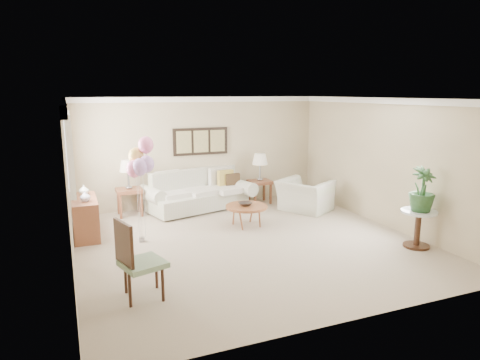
% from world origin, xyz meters
% --- Properties ---
extents(ground_plane, '(6.00, 6.00, 0.00)m').
position_xyz_m(ground_plane, '(0.00, 0.00, 0.00)').
color(ground_plane, tan).
extents(room_shell, '(6.04, 6.04, 2.60)m').
position_xyz_m(room_shell, '(-0.11, 0.09, 1.63)').
color(room_shell, beige).
rests_on(room_shell, ground).
extents(wall_art_triptych, '(1.35, 0.06, 0.65)m').
position_xyz_m(wall_art_triptych, '(0.00, 2.96, 1.55)').
color(wall_art_triptych, black).
rests_on(wall_art_triptych, ground).
extents(sofa, '(2.72, 1.49, 0.92)m').
position_xyz_m(sofa, '(-0.22, 2.53, 0.36)').
color(sofa, beige).
rests_on(sofa, ground).
extents(end_table_left, '(0.56, 0.51, 0.61)m').
position_xyz_m(end_table_left, '(-1.78, 2.62, 0.51)').
color(end_table_left, brown).
rests_on(end_table_left, ground).
extents(end_table_right, '(0.52, 0.48, 0.57)m').
position_xyz_m(end_table_right, '(1.37, 2.53, 0.48)').
color(end_table_right, brown).
rests_on(end_table_right, ground).
extents(lamp_left, '(0.37, 0.37, 0.65)m').
position_xyz_m(lamp_left, '(-1.78, 2.62, 1.11)').
color(lamp_left, gray).
rests_on(lamp_left, end_table_left).
extents(lamp_right, '(0.38, 0.38, 0.67)m').
position_xyz_m(lamp_right, '(1.37, 2.53, 1.08)').
color(lamp_right, gray).
rests_on(lamp_right, end_table_right).
extents(coffee_table, '(0.86, 0.86, 0.44)m').
position_xyz_m(coffee_table, '(0.33, 0.91, 0.40)').
color(coffee_table, brown).
rests_on(coffee_table, ground).
extents(decor_bowl, '(0.30, 0.30, 0.07)m').
position_xyz_m(decor_bowl, '(0.31, 0.92, 0.47)').
color(decor_bowl, black).
rests_on(decor_bowl, coffee_table).
extents(armchair, '(1.39, 1.44, 0.72)m').
position_xyz_m(armchair, '(2.04, 1.49, 0.36)').
color(armchair, beige).
rests_on(armchair, ground).
extents(side_table, '(0.62, 0.62, 0.67)m').
position_xyz_m(side_table, '(2.67, -1.34, 0.51)').
color(side_table, silver).
rests_on(side_table, ground).
extents(potted_plant, '(0.44, 0.44, 0.78)m').
position_xyz_m(potted_plant, '(2.66, -1.38, 1.06)').
color(potted_plant, '#25491F').
rests_on(potted_plant, side_table).
extents(accent_chair, '(0.66, 0.66, 1.08)m').
position_xyz_m(accent_chair, '(-2.23, -1.44, 0.56)').
color(accent_chair, '#84A480').
rests_on(accent_chair, ground).
extents(credenza, '(0.46, 1.20, 0.74)m').
position_xyz_m(credenza, '(-2.76, 1.50, 0.37)').
color(credenza, brown).
rests_on(credenza, ground).
extents(vase_white, '(0.24, 0.24, 0.20)m').
position_xyz_m(vase_white, '(-2.74, 1.25, 0.84)').
color(vase_white, '#B0B2C8').
rests_on(vase_white, credenza).
extents(vase_sage, '(0.21, 0.21, 0.20)m').
position_xyz_m(vase_sage, '(-2.74, 1.81, 0.84)').
color(vase_sage, silver).
rests_on(vase_sage, credenza).
extents(balloon_cluster, '(0.51, 0.52, 1.94)m').
position_xyz_m(balloon_cluster, '(-1.78, 0.77, 1.51)').
color(balloon_cluster, gray).
rests_on(balloon_cluster, ground).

